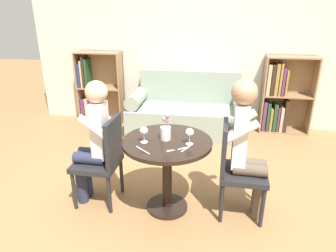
% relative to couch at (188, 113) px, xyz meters
% --- Properties ---
extents(ground_plane, '(16.00, 16.00, 0.00)m').
position_rel_couch_xyz_m(ground_plane, '(0.00, -1.98, -0.31)').
color(ground_plane, olive).
extents(back_wall, '(5.20, 0.05, 2.70)m').
position_rel_couch_xyz_m(back_wall, '(0.00, 0.42, 1.04)').
color(back_wall, beige).
rests_on(back_wall, ground_plane).
extents(round_table, '(0.82, 0.82, 0.73)m').
position_rel_couch_xyz_m(round_table, '(0.00, -1.98, 0.25)').
color(round_table, black).
rests_on(round_table, ground_plane).
extents(couch, '(1.80, 0.80, 0.92)m').
position_rel_couch_xyz_m(couch, '(0.00, 0.00, 0.00)').
color(couch, gray).
rests_on(couch, ground_plane).
extents(bookshelf_left, '(0.74, 0.28, 1.18)m').
position_rel_couch_xyz_m(bookshelf_left, '(-1.59, 0.27, 0.22)').
color(bookshelf_left, '#93704C').
rests_on(bookshelf_left, ground_plane).
extents(bookshelf_right, '(0.74, 0.28, 1.18)m').
position_rel_couch_xyz_m(bookshelf_right, '(1.40, 0.26, 0.23)').
color(bookshelf_right, '#93704C').
rests_on(bookshelf_right, ground_plane).
extents(chair_left, '(0.43, 0.43, 0.90)m').
position_rel_couch_xyz_m(chair_left, '(-0.63, -1.96, 0.18)').
color(chair_left, '#232326').
rests_on(chair_left, ground_plane).
extents(chair_right, '(0.43, 0.43, 0.90)m').
position_rel_couch_xyz_m(chair_right, '(0.63, -1.93, 0.18)').
color(chair_right, '#232326').
rests_on(chair_right, ground_plane).
extents(person_left, '(0.42, 0.35, 1.25)m').
position_rel_couch_xyz_m(person_left, '(-0.72, -1.96, 0.35)').
color(person_left, '#282D47').
rests_on(person_left, ground_plane).
extents(person_right, '(0.42, 0.35, 1.30)m').
position_rel_couch_xyz_m(person_right, '(0.71, -1.94, 0.40)').
color(person_right, brown).
rests_on(person_right, ground_plane).
extents(wine_glass_left, '(0.07, 0.07, 0.15)m').
position_rel_couch_xyz_m(wine_glass_left, '(-0.19, -2.05, 0.52)').
color(wine_glass_left, white).
rests_on(wine_glass_left, round_table).
extents(wine_glass_right, '(0.07, 0.07, 0.15)m').
position_rel_couch_xyz_m(wine_glass_right, '(0.21, -2.03, 0.53)').
color(wine_glass_right, white).
rests_on(wine_glass_right, round_table).
extents(flower_vase, '(0.09, 0.09, 0.25)m').
position_rel_couch_xyz_m(flower_vase, '(-0.02, -1.96, 0.50)').
color(flower_vase, silver).
rests_on(flower_vase, round_table).
extents(knife_left_setting, '(0.18, 0.09, 0.00)m').
position_rel_couch_xyz_m(knife_left_setting, '(0.12, -2.15, 0.42)').
color(knife_left_setting, silver).
rests_on(knife_left_setting, round_table).
extents(fork_left_setting, '(0.15, 0.13, 0.00)m').
position_rel_couch_xyz_m(fork_left_setting, '(-0.17, -2.21, 0.42)').
color(fork_left_setting, silver).
rests_on(fork_left_setting, round_table).
extents(knife_right_setting, '(0.16, 0.12, 0.00)m').
position_rel_couch_xyz_m(knife_right_setting, '(0.11, -2.16, 0.42)').
color(knife_right_setting, silver).
rests_on(knife_right_setting, round_table).
extents(fork_right_setting, '(0.09, 0.18, 0.00)m').
position_rel_couch_xyz_m(fork_right_setting, '(0.19, -2.11, 0.42)').
color(fork_right_setting, silver).
rests_on(fork_right_setting, round_table).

